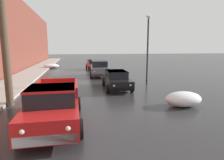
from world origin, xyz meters
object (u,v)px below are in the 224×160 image
at_px(bare_tree_second_along_sidewalk, 4,33).
at_px(sedan_red_parked_far_down_block, 93,64).
at_px(sedan_black_parked_kerbside_close, 116,79).
at_px(suv_grey_parked_kerbside_mid, 99,68).
at_px(street_lamp_post, 148,47).
at_px(pickup_truck_red_approaching_near_lane, 54,104).

distance_m(bare_tree_second_along_sidewalk, sedan_red_parked_far_down_block, 18.72).
bearing_deg(sedan_black_parked_kerbside_close, bare_tree_second_along_sidewalk, -154.55).
bearing_deg(sedan_red_parked_far_down_block, suv_grey_parked_kerbside_mid, -90.27).
xyz_separation_m(suv_grey_parked_kerbside_mid, sedan_red_parked_far_down_block, (0.03, 7.17, -0.24)).
xyz_separation_m(bare_tree_second_along_sidewalk, street_lamp_post, (9.87, 4.50, -0.65)).
bearing_deg(bare_tree_second_along_sidewalk, pickup_truck_red_approaching_near_lane, -50.83).
bearing_deg(suv_grey_parked_kerbside_mid, bare_tree_second_along_sidewalk, -122.37).
relative_size(bare_tree_second_along_sidewalk, pickup_truck_red_approaching_near_lane, 1.48).
bearing_deg(bare_tree_second_along_sidewalk, sedan_black_parked_kerbside_close, 25.45).
height_order(pickup_truck_red_approaching_near_lane, suv_grey_parked_kerbside_mid, suv_grey_parked_kerbside_mid).
relative_size(sedan_black_parked_kerbside_close, suv_grey_parked_kerbside_mid, 0.98).
relative_size(bare_tree_second_along_sidewalk, suv_grey_parked_kerbside_mid, 1.75).
bearing_deg(pickup_truck_red_approaching_near_lane, sedan_black_parked_kerbside_close, 58.02).
xyz_separation_m(bare_tree_second_along_sidewalk, suv_grey_parked_kerbside_mid, (6.41, 10.12, -2.96)).
height_order(sedan_black_parked_kerbside_close, suv_grey_parked_kerbside_mid, suv_grey_parked_kerbside_mid).
bearing_deg(pickup_truck_red_approaching_near_lane, street_lamp_post, 47.68).
height_order(bare_tree_second_along_sidewalk, street_lamp_post, bare_tree_second_along_sidewalk).
bearing_deg(pickup_truck_red_approaching_near_lane, suv_grey_parked_kerbside_mid, 74.68).
bearing_deg(street_lamp_post, suv_grey_parked_kerbside_mid, 121.63).
xyz_separation_m(sedan_black_parked_kerbside_close, sedan_red_parked_far_down_block, (-0.40, 14.02, -0.00)).
bearing_deg(street_lamp_post, sedan_red_parked_far_down_block, 105.00).
distance_m(pickup_truck_red_approaching_near_lane, street_lamp_post, 10.89).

